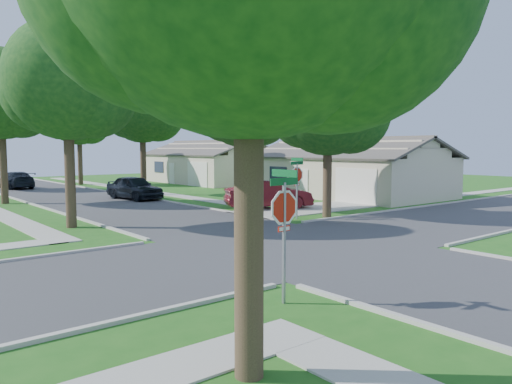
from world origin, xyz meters
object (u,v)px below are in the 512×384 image
object	(u,v)px
stop_sign_ne	(297,177)
house_ne_far	(210,167)
tree_ne_corner	(329,104)
tree_e_mid	(143,109)
car_curb_east	(134,187)
stop_sign_sw	(284,213)
car_driveway	(269,195)
house_ne_near	(349,175)
car_curb_west	(15,180)
tree_w_near	(68,85)
tree_w_mid	(2,98)
tree_e_near	(243,107)
tree_e_far	(79,121)

from	to	relation	value
stop_sign_ne	house_ne_far	bearing A→B (deg)	65.07
stop_sign_ne	tree_ne_corner	bearing A→B (deg)	-16.55
tree_e_mid	house_ne_far	xyz separation A→B (m)	(11.23, 7.99, -4.74)
stop_sign_ne	car_curb_east	distance (m)	13.84
stop_sign_sw	car_driveway	world-z (taller)	stop_sign_sw
tree_e_mid	house_ne_near	world-z (taller)	tree_e_mid
stop_sign_sw	house_ne_far	size ratio (longest dim) A/B	0.22
house_ne_far	car_curb_east	size ratio (longest dim) A/B	2.89
house_ne_near	car_driveway	world-z (taller)	house_ne_near
car_curb_west	tree_w_near	bearing A→B (deg)	78.15
stop_sign_sw	car_curb_west	size ratio (longest dim) A/B	0.60
tree_w_mid	tree_ne_corner	world-z (taller)	tree_w_mid
house_ne_far	car_driveway	world-z (taller)	house_ne_far
tree_e_mid	tree_w_near	xyz separation A→B (m)	(-9.40, -12.00, -0.14)
tree_e_near	house_ne_near	world-z (taller)	tree_e_near
stop_sign_ne	tree_e_near	bearing A→B (deg)	89.32
tree_w_near	car_driveway	xyz separation A→B (m)	(10.96, -0.31, -5.31)
house_ne_near	car_curb_east	bearing A→B (deg)	151.08
car_driveway	car_curb_west	size ratio (longest dim) A/B	0.99
stop_sign_ne	car_curb_east	size ratio (longest dim) A/B	0.63
stop_sign_ne	tree_e_mid	world-z (taller)	tree_e_mid
tree_e_far	car_curb_west	distance (m)	7.99
stop_sign_ne	house_ne_near	distance (m)	12.94
tree_e_mid	car_curb_west	xyz separation A→B (m)	(-5.96, 12.11, -5.53)
stop_sign_sw	tree_e_far	xyz separation A→B (m)	(9.45, 38.71, 3.95)
stop_sign_ne	tree_w_near	distance (m)	11.07
stop_sign_sw	car_curb_east	bearing A→B (deg)	72.20
tree_e_far	tree_w_mid	bearing A→B (deg)	-125.85
tree_e_far	tree_ne_corner	xyz separation A→B (m)	(1.61, -29.80, -0.39)
stop_sign_sw	tree_ne_corner	size ratio (longest dim) A/B	0.34
tree_w_near	tree_ne_corner	bearing A→B (deg)	-23.56
tree_e_mid	car_driveway	bearing A→B (deg)	-82.77
tree_ne_corner	house_ne_near	distance (m)	12.47
stop_sign_ne	tree_e_near	xyz separation A→B (m)	(0.05, 4.31, 3.61)
house_ne_near	tree_w_mid	bearing A→B (deg)	154.12
tree_e_near	car_curb_east	distance (m)	10.71
stop_sign_sw	tree_e_near	bearing A→B (deg)	55.41
tree_e_mid	car_driveway	size ratio (longest dim) A/B	1.88
tree_e_far	tree_ne_corner	bearing A→B (deg)	-86.91
tree_e_near	stop_sign_sw	bearing A→B (deg)	-124.59
stop_sign_ne	tree_w_mid	world-z (taller)	tree_w_mid
car_curb_east	car_curb_west	xyz separation A→B (m)	(-3.90, 14.78, -0.08)
tree_e_near	tree_ne_corner	bearing A→B (deg)	-71.47
tree_e_far	house_ne_far	bearing A→B (deg)	-24.03
tree_w_near	stop_sign_sw	bearing A→B (deg)	-90.23
tree_e_near	tree_w_mid	world-z (taller)	tree_w_mid
car_driveway	tree_w_near	bearing A→B (deg)	112.74
tree_ne_corner	stop_sign_sw	bearing A→B (deg)	-141.16
house_ne_near	stop_sign_sw	bearing A→B (deg)	-142.82
stop_sign_ne	tree_w_mid	bearing A→B (deg)	119.80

